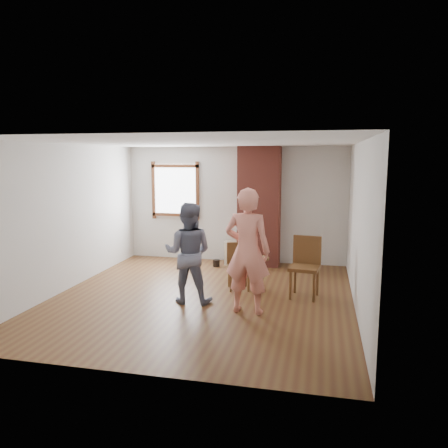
{
  "coord_description": "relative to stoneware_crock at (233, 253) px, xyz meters",
  "views": [
    {
      "loc": [
        1.94,
        -6.92,
        2.35
      ],
      "look_at": [
        0.19,
        0.8,
        1.15
      ],
      "focal_mm": 35.0,
      "sensor_mm": 36.0,
      "label": 1
    }
  ],
  "objects": [
    {
      "name": "person_pink",
      "position": [
        0.82,
        -2.95,
        0.7
      ],
      "size": [
        0.74,
        0.52,
        1.92
      ],
      "primitive_type": "imported",
      "rotation": [
        0.0,
        0.0,
        3.06
      ],
      "color": "#F48F7A",
      "rests_on": "ground"
    },
    {
      "name": "dining_chair_right",
      "position": [
        1.66,
        -1.95,
        0.32
      ],
      "size": [
        0.54,
        0.54,
        1.03
      ],
      "rotation": [
        0.0,
        0.0,
        -0.13
      ],
      "color": "brown",
      "rests_on": "ground"
    },
    {
      "name": "side_table",
      "position": [
        0.82,
        -1.78,
        0.14
      ],
      "size": [
        0.4,
        0.4,
        0.6
      ],
      "color": "brown",
      "rests_on": "ground"
    },
    {
      "name": "stoneware_crock",
      "position": [
        0.0,
        0.0,
        0.0
      ],
      "size": [
        0.5,
        0.5,
        0.52
      ],
      "primitive_type": "cylinder",
      "rotation": [
        0.0,
        0.0,
        0.29
      ],
      "color": "tan",
      "rests_on": "ground"
    },
    {
      "name": "cake_slice",
      "position": [
        0.83,
        -1.78,
        0.38
      ],
      "size": [
        0.08,
        0.07,
        0.06
      ],
      "primitive_type": "cube",
      "color": "silver",
      "rests_on": "cake_plate"
    },
    {
      "name": "ground",
      "position": [
        -0.04,
        -2.4,
        -0.26
      ],
      "size": [
        5.5,
        5.5,
        0.0
      ],
      "primitive_type": "plane",
      "color": "brown",
      "rests_on": "ground"
    },
    {
      "name": "dark_pot",
      "position": [
        -0.31,
        -0.29,
        -0.18
      ],
      "size": [
        0.19,
        0.19,
        0.15
      ],
      "primitive_type": "cylinder",
      "rotation": [
        0.0,
        0.0,
        -0.35
      ],
      "color": "black",
      "rests_on": "ground"
    },
    {
      "name": "man",
      "position": [
        -0.2,
        -2.68,
        0.56
      ],
      "size": [
        0.84,
        0.68,
        1.64
      ],
      "primitive_type": "imported",
      "rotation": [
        0.0,
        0.0,
        3.21
      ],
      "color": "#131635",
      "rests_on": "ground"
    },
    {
      "name": "cake_plate",
      "position": [
        0.82,
        -1.78,
        0.35
      ],
      "size": [
        0.18,
        0.18,
        0.01
      ],
      "primitive_type": "cylinder",
      "color": "white",
      "rests_on": "side_table"
    },
    {
      "name": "room_shell",
      "position": [
        -0.1,
        -1.79,
        1.55
      ],
      "size": [
        5.04,
        5.52,
        2.62
      ],
      "color": "silver",
      "rests_on": "ground"
    },
    {
      "name": "dining_chair_left",
      "position": [
        0.45,
        -1.76,
        0.21
      ],
      "size": [
        0.49,
        0.49,
        0.83
      ],
      "rotation": [
        0.0,
        0.0,
        0.31
      ],
      "color": "brown",
      "rests_on": "ground"
    },
    {
      "name": "brick_chimney",
      "position": [
        0.56,
        0.1,
        1.04
      ],
      "size": [
        0.9,
        0.5,
        2.6
      ],
      "primitive_type": "cube",
      "color": "#994236",
      "rests_on": "ground"
    }
  ]
}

